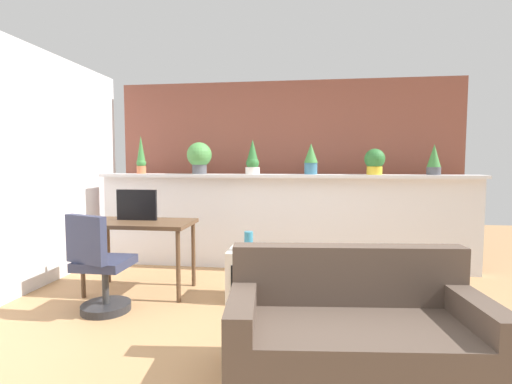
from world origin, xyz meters
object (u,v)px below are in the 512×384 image
(potted_plant_3, at_px, (311,158))
(potted_plant_5, at_px, (434,160))
(tv_monitor, at_px, (137,205))
(couch, at_px, (355,336))
(vase_on_shelf, at_px, (249,241))
(office_chair, at_px, (100,271))
(potted_plant_0, at_px, (141,157))
(potted_plant_4, at_px, (375,161))
(side_cube_shelf, at_px, (249,274))
(desk, at_px, (140,229))
(potted_plant_2, at_px, (253,159))
(potted_plant_1, at_px, (199,156))

(potted_plant_3, bearing_deg, potted_plant_5, 0.00)
(potted_plant_3, xyz_separation_m, tv_monitor, (-1.85, -0.99, -0.50))
(couch, bearing_deg, vase_on_shelf, 123.92)
(vase_on_shelf, bearing_deg, office_chair, -158.51)
(potted_plant_0, distance_m, potted_plant_4, 2.99)
(potted_plant_5, relative_size, side_cube_shelf, 0.74)
(potted_plant_3, distance_m, desk, 2.21)
(tv_monitor, bearing_deg, potted_plant_4, 19.93)
(potted_plant_0, xyz_separation_m, tv_monitor, (0.38, -0.98, -0.53))
(potted_plant_4, height_order, potted_plant_5, potted_plant_5)
(desk, distance_m, tv_monitor, 0.27)
(side_cube_shelf, bearing_deg, potted_plant_2, 95.99)
(potted_plant_1, xyz_separation_m, couch, (1.70, -2.47, -1.16))
(desk, bearing_deg, potted_plant_2, 44.01)
(potted_plant_0, bearing_deg, tv_monitor, -68.68)
(potted_plant_4, height_order, desk, potted_plant_4)
(potted_plant_4, bearing_deg, office_chair, -148.38)
(potted_plant_0, xyz_separation_m, couch, (2.48, -2.45, -1.16))
(potted_plant_1, xyz_separation_m, desk, (-0.34, -1.08, -0.78))
(desk, bearing_deg, potted_plant_4, 21.96)
(couch, bearing_deg, tv_monitor, 145.00)
(potted_plant_1, height_order, potted_plant_4, potted_plant_1)
(potted_plant_0, distance_m, tv_monitor, 1.18)
(potted_plant_1, xyz_separation_m, office_chair, (-0.45, -1.69, -1.06))
(potted_plant_5, relative_size, office_chair, 0.41)
(office_chair, height_order, side_cube_shelf, office_chair)
(potted_plant_1, distance_m, tv_monitor, 1.20)
(potted_plant_3, xyz_separation_m, vase_on_shelf, (-0.61, -1.17, -0.82))
(potted_plant_2, xyz_separation_m, desk, (-1.05, -1.02, -0.74))
(potted_plant_0, xyz_separation_m, potted_plant_4, (2.99, -0.03, -0.06))
(potted_plant_1, relative_size, potted_plant_4, 1.30)
(potted_plant_4, relative_size, vase_on_shelf, 1.68)
(couch, bearing_deg, potted_plant_4, 78.07)
(potted_plant_0, bearing_deg, desk, -67.12)
(potted_plant_0, height_order, tv_monitor, potted_plant_0)
(potted_plant_3, distance_m, office_chair, 2.73)
(potted_plant_2, xyz_separation_m, side_cube_shelf, (0.11, -1.09, -1.15))
(potted_plant_1, relative_size, desk, 0.37)
(potted_plant_2, height_order, tv_monitor, potted_plant_2)
(potted_plant_1, distance_m, side_cube_shelf, 1.85)
(potted_plant_5, bearing_deg, desk, -161.78)
(potted_plant_4, xyz_separation_m, desk, (-2.55, -1.03, -0.72))
(potted_plant_1, height_order, office_chair, potted_plant_1)
(potted_plant_1, xyz_separation_m, side_cube_shelf, (0.83, -1.16, -1.19))
(desk, bearing_deg, side_cube_shelf, -3.71)
(potted_plant_1, relative_size, potted_plant_5, 1.12)
(potted_plant_3, bearing_deg, couch, -84.08)
(tv_monitor, bearing_deg, vase_on_shelf, -8.47)
(potted_plant_2, height_order, vase_on_shelf, potted_plant_2)
(potted_plant_4, height_order, office_chair, potted_plant_4)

